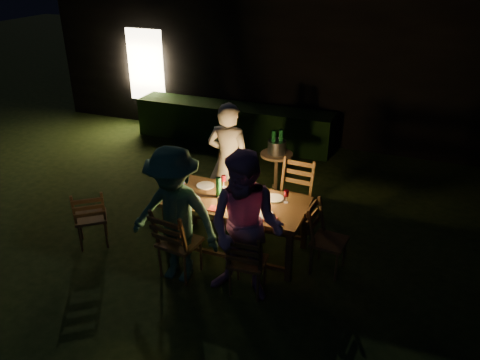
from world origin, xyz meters
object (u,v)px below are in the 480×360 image
at_px(chair_near_right, 247,272).
at_px(bottle_bucket_a, 273,145).
at_px(dining_table, 236,205).
at_px(person_house_side, 229,162).
at_px(chair_end, 327,251).
at_px(bottle_bucket_b, 281,144).
at_px(chair_far_right, 292,210).
at_px(lantern, 241,188).
at_px(chair_far_left, 228,199).
at_px(bottle_table, 219,187).
at_px(side_table, 276,158).
at_px(person_opp_right, 246,229).
at_px(ice_bucket, 277,147).
at_px(person_opp_left, 175,216).
at_px(chair_near_left, 179,254).
at_px(chair_spare, 93,227).

distance_m(chair_near_right, bottle_bucket_a, 2.66).
distance_m(dining_table, person_house_side, 0.96).
xyz_separation_m(chair_end, bottle_bucket_b, (-1.18, 1.86, 0.59)).
distance_m(chair_far_right, lantern, 1.07).
relative_size(chair_far_left, chair_far_right, 0.95).
distance_m(chair_end, bottle_table, 1.60).
distance_m(person_house_side, bottle_table, 0.84).
relative_size(bottle_table, side_table, 0.39).
distance_m(chair_far_right, chair_end, 1.03).
height_order(person_opp_right, ice_bucket, person_opp_right).
height_order(person_opp_right, person_opp_left, person_opp_right).
xyz_separation_m(chair_near_right, person_opp_right, (-0.00, -0.05, 0.64)).
bearing_deg(ice_bucket, chair_near_left, -100.11).
height_order(chair_near_right, person_house_side, person_house_side).
xyz_separation_m(dining_table, bottle_bucket_a, (-0.05, 1.77, 0.18)).
distance_m(chair_spare, bottle_bucket_b, 3.18).
distance_m(chair_far_left, person_opp_right, 1.93).
relative_size(chair_near_right, side_table, 1.30).
xyz_separation_m(chair_near_left, person_house_side, (0.02, 1.59, 0.59)).
height_order(chair_near_left, chair_end, chair_near_left).
bearing_deg(chair_far_right, dining_table, 57.31).
bearing_deg(person_opp_left, person_house_side, 90.00).
distance_m(dining_table, chair_far_left, 0.97).
bearing_deg(bottle_bucket_a, chair_near_left, -99.17).
bearing_deg(chair_end, bottle_table, -84.09).
bearing_deg(side_table, chair_near_left, -100.11).
xyz_separation_m(chair_near_left, chair_far_right, (1.02, 1.53, 0.01)).
xyz_separation_m(chair_end, ice_bucket, (-1.23, 1.82, 0.54)).
distance_m(person_opp_right, side_table, 2.69).
bearing_deg(chair_near_right, person_house_side, 115.51).
xyz_separation_m(bottle_table, ice_bucket, (0.25, 1.81, -0.08)).
height_order(side_table, ice_bucket, ice_bucket).
relative_size(chair_far_right, person_opp_left, 0.61).
height_order(chair_near_right, side_table, chair_near_right).
relative_size(chair_far_left, side_table, 1.43).
bearing_deg(person_opp_left, chair_far_left, 90.05).
height_order(lantern, ice_bucket, lantern).
distance_m(dining_table, lantern, 0.24).
xyz_separation_m(chair_near_left, chair_end, (1.69, 0.75, -0.02)).
height_order(dining_table, bottle_bucket_b, bottle_bucket_b).
relative_size(chair_spare, person_opp_right, 0.50).
relative_size(person_house_side, bottle_bucket_a, 5.64).
bearing_deg(lantern, person_opp_left, -120.56).
bearing_deg(ice_bucket, bottle_bucket_a, -141.34).
bearing_deg(person_opp_left, side_table, 80.79).
height_order(dining_table, person_house_side, person_house_side).
bearing_deg(side_table, dining_table, -89.92).
xyz_separation_m(person_opp_right, bottle_bucket_a, (-0.49, 2.59, -0.04)).
xyz_separation_m(chair_far_left, chair_spare, (-1.45, -1.37, -0.03)).
height_order(person_opp_right, bottle_table, person_opp_right).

